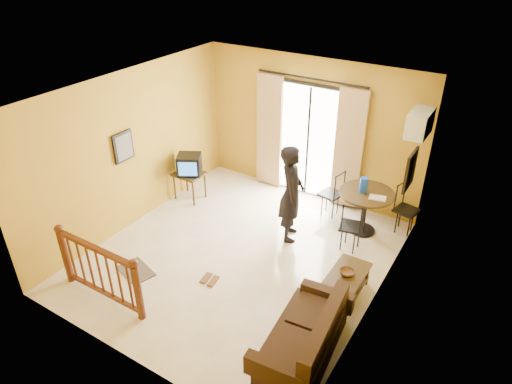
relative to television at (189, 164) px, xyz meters
The scene contains 19 objects.
ground 2.28m from the television, 29.30° to the right, with size 5.00×5.00×0.00m, color beige.
room_shell 2.34m from the television, 29.30° to the right, with size 5.00×5.00×5.00m.
balcony_door 2.36m from the television, 36.54° to the left, with size 2.25×0.14×2.46m.
tv_table 0.28m from the television, behind, with size 0.57×0.47×0.57m.
television is the anchor object (origin of this frame).
picture_left 1.51m from the television, 105.60° to the right, with size 0.05×0.42×0.52m.
dining_table 3.43m from the television, 12.40° to the left, with size 0.96×0.96×0.80m.
water_jug 3.36m from the television, 12.51° to the left, with size 0.14×0.14×0.27m, color #133CB8.
serving_tray 3.62m from the television, 10.11° to the left, with size 0.28×0.18×0.02m, color beige.
dining_chairs 3.48m from the television, 12.10° to the left, with size 1.85×1.47×0.95m.
air_conditioner 4.29m from the television, 12.83° to the left, with size 0.31×0.60×0.40m.
botanical_print 4.19m from the television, ahead, with size 0.05×0.50×0.60m.
coffee_table 3.88m from the television, 14.86° to the right, with size 0.48×0.87×0.39m.
bowl 3.87m from the television, 15.06° to the right, with size 0.22×0.22×0.07m, color #56371D.
sofa 4.40m from the television, 31.84° to the right, with size 0.88×1.66×0.76m.
standing_person 2.31m from the television, ahead, with size 0.64×0.42×1.75m, color black.
stair_balustrade 3.04m from the television, 76.31° to the right, with size 1.63×0.13×1.04m.
doormat 2.49m from the television, 73.38° to the right, with size 0.60×0.40×0.02m, color #544B43.
sandals 2.67m from the television, 45.15° to the right, with size 0.27×0.26×0.03m.
Camera 1 is at (3.44, -5.04, 4.77)m, focal length 32.00 mm.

